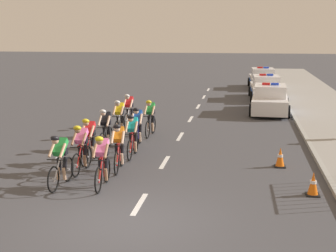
{
  "coord_description": "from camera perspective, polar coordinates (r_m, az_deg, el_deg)",
  "views": [
    {
      "loc": [
        2.5,
        -10.33,
        4.34
      ],
      "look_at": [
        0.02,
        5.8,
        1.1
      ],
      "focal_mm": 52.59,
      "sensor_mm": 36.0,
      "label": 1
    }
  ],
  "objects": [
    {
      "name": "cyclist_third",
      "position": [
        15.18,
        -10.02,
        -2.48
      ],
      "size": [
        0.42,
        1.72,
        1.56
      ],
      "color": "black",
      "rests_on": "ground"
    },
    {
      "name": "police_car_second",
      "position": [
        31.4,
        11.26,
        4.31
      ],
      "size": [
        2.1,
        4.45,
        1.59
      ],
      "color": "white",
      "rests_on": "ground"
    },
    {
      "name": "cyclist_eighth",
      "position": [
        18.27,
        -3.56,
        -0.01
      ],
      "size": [
        0.43,
        1.72,
        1.56
      ],
      "color": "black",
      "rests_on": "ground"
    },
    {
      "name": "ground_plane",
      "position": [
        11.48,
        -4.57,
        -11.02
      ],
      "size": [
        160.0,
        160.0,
        0.0
      ],
      "primitive_type": "plane",
      "color": "#424247"
    },
    {
      "name": "cyclist_eleventh",
      "position": [
        21.96,
        -4.55,
        1.87
      ],
      "size": [
        0.42,
        1.72,
        1.56
      ],
      "color": "black",
      "rests_on": "ground"
    },
    {
      "name": "cyclist_ninth",
      "position": [
        20.12,
        -5.67,
        1.0
      ],
      "size": [
        0.42,
        1.72,
        1.56
      ],
      "color": "black",
      "rests_on": "ground"
    },
    {
      "name": "police_car_nearest",
      "position": [
        26.22,
        11.71,
        2.96
      ],
      "size": [
        2.17,
        4.48,
        1.59
      ],
      "color": "white",
      "rests_on": "ground"
    },
    {
      "name": "cyclist_tenth",
      "position": [
        20.09,
        -2.06,
        1.03
      ],
      "size": [
        0.43,
        1.72,
        1.56
      ],
      "color": "black",
      "rests_on": "ground"
    },
    {
      "name": "cyclist_seventh",
      "position": [
        17.98,
        -7.25,
        -0.27
      ],
      "size": [
        0.42,
        1.72,
        1.56
      ],
      "color": "black",
      "rests_on": "ground"
    },
    {
      "name": "lane_markings_centre",
      "position": [
        22.08,
        2.08,
        -0.11
      ],
      "size": [
        0.14,
        29.6,
        0.01
      ],
      "color": "white",
      "rests_on": "ground"
    },
    {
      "name": "kerb_edge",
      "position": [
        24.83,
        14.44,
        0.95
      ],
      "size": [
        0.16,
        60.0,
        0.13
      ],
      "primitive_type": "cube",
      "color": "#9E9E99",
      "rests_on": "ground"
    },
    {
      "name": "cyclist_sixth",
      "position": [
        16.78,
        -4.14,
        -1.03
      ],
      "size": [
        0.42,
        1.72,
        1.56
      ],
      "color": "black",
      "rests_on": "ground"
    },
    {
      "name": "cyclist_second",
      "position": [
        13.65,
        -7.64,
        -3.96
      ],
      "size": [
        0.43,
        1.72,
        1.56
      ],
      "color": "black",
      "rests_on": "ground"
    },
    {
      "name": "cyclist_fourth",
      "position": [
        15.23,
        -5.73,
        -2.32
      ],
      "size": [
        0.44,
        1.72,
        1.56
      ],
      "color": "black",
      "rests_on": "ground"
    },
    {
      "name": "cyclist_lead",
      "position": [
        13.92,
        -12.4,
        -3.83
      ],
      "size": [
        0.43,
        1.72,
        1.56
      ],
      "color": "black",
      "rests_on": "ground"
    },
    {
      "name": "traffic_cone_near",
      "position": [
        13.6,
        16.47,
        -6.48
      ],
      "size": [
        0.36,
        0.36,
        0.64
      ],
      "color": "black",
      "rests_on": "ground"
    },
    {
      "name": "cyclist_fifth",
      "position": [
        16.24,
        -9.13,
        -1.55
      ],
      "size": [
        0.42,
        1.72,
        1.56
      ],
      "color": "black",
      "rests_on": "ground"
    },
    {
      "name": "traffic_cone_mid",
      "position": [
        16.07,
        12.88,
        -3.58
      ],
      "size": [
        0.36,
        0.36,
        0.64
      ],
      "color": "black",
      "rests_on": "ground"
    },
    {
      "name": "police_car_third",
      "position": [
        37.17,
        10.9,
        5.37
      ],
      "size": [
        2.13,
        4.47,
        1.59
      ],
      "color": "silver",
      "rests_on": "ground"
    },
    {
      "name": "sidewalk_slab",
      "position": [
        25.09,
        18.7,
        0.8
      ],
      "size": [
        3.9,
        60.0,
        0.12
      ],
      "primitive_type": "cube",
      "color": "gray",
      "rests_on": "ground"
    }
  ]
}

